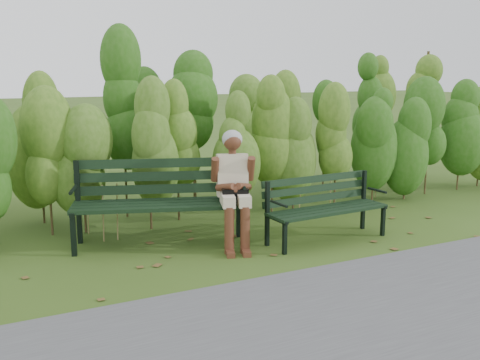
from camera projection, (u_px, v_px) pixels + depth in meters
name	position (u px, v px, depth m)	size (l,w,h in m)	color
ground	(253.00, 247.00, 6.66)	(80.00, 80.00, 0.00)	#354D16
footpath	(376.00, 318.00, 4.73)	(60.00, 2.50, 0.01)	#474749
hedge_band	(193.00, 127.00, 8.05)	(11.04, 1.67, 2.42)	#47381E
leaf_litter	(188.00, 258.00, 6.24)	(4.61, 2.02, 0.01)	brown
bench_left	(160.00, 195.00, 6.69)	(2.13, 1.28, 1.01)	black
bench_right	(323.00, 203.00, 6.90)	(1.59, 0.59, 0.78)	black
seated_woman	(234.00, 181.00, 6.58)	(0.58, 0.82, 1.37)	beige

